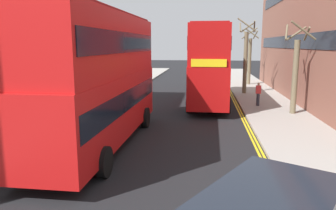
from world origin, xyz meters
name	(u,v)px	position (x,y,z in m)	size (l,w,h in m)	color
sidewalk_right	(284,121)	(6.50, 16.00, 0.07)	(4.00, 80.00, 0.14)	#9E9991
sidewalk_left	(63,116)	(-6.50, 16.00, 0.07)	(4.00, 80.00, 0.14)	#9E9991
kerb_line_outer	(251,131)	(4.40, 14.00, 0.00)	(0.10, 56.00, 0.01)	yellow
kerb_line_inner	(248,130)	(4.24, 14.00, 0.00)	(0.10, 56.00, 0.01)	yellow
double_decker_bus_away	(99,76)	(-2.38, 10.81, 3.03)	(2.94, 10.85, 5.64)	red
double_decker_bus_oncoming	(210,63)	(2.31, 21.57, 3.03)	(2.95, 10.85, 5.64)	#B20F0F
pedestrian_far	(258,94)	(5.68, 20.36, 0.99)	(0.34, 0.22, 1.62)	#2D2D38
street_tree_near	(250,58)	(6.62, 33.06, 2.91)	(1.64, 1.69, 5.98)	#6B6047
street_tree_mid	(295,71)	(7.43, 18.01, 2.73)	(1.70, 1.71, 5.53)	#6B6047
street_tree_far	(246,59)	(5.42, 26.36, 3.14)	(1.63, 1.58, 6.36)	#6B6047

